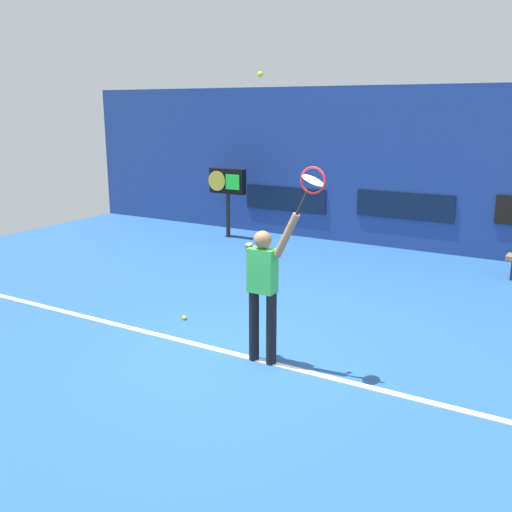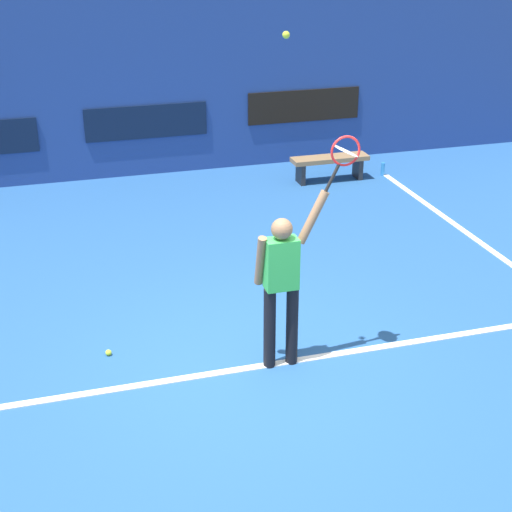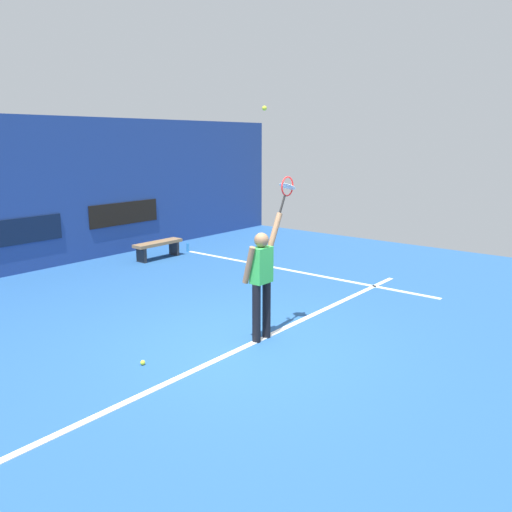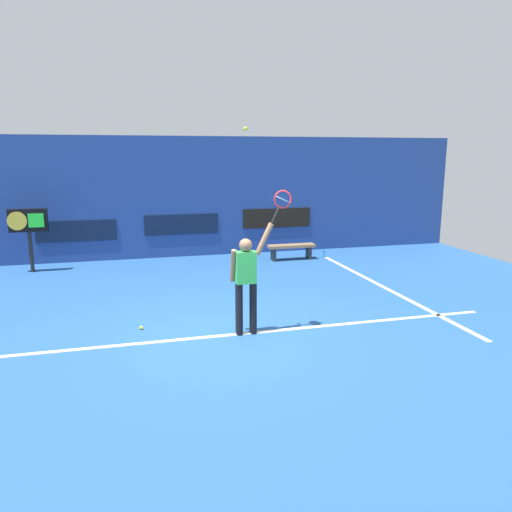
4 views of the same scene
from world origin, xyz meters
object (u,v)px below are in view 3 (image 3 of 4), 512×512
Objects in this scene: court_bench at (158,246)px; water_bottle at (188,248)px; tennis_racket at (287,188)px; tennis_ball at (264,108)px; tennis_player at (262,277)px; spare_ball at (143,363)px.

court_bench reaches higher than water_bottle.
tennis_racket is 9.08× the size of tennis_ball.
tennis_ball is at bearing -103.62° from tennis_player.
water_bottle is (3.80, 5.65, -3.35)m from tennis_ball.
tennis_racket is at bearing -110.66° from court_bench.
tennis_ball is at bearing -175.33° from tennis_racket.
tennis_racket is at bearing -119.45° from water_bottle.
tennis_racket is at bearing 4.67° from tennis_ball.
tennis_racket reaches higher than tennis_player.
tennis_racket reaches higher than water_bottle.
tennis_player is 6.27m from court_bench.
water_bottle is 7.41m from spare_ball.
water_bottle is 3.53× the size of spare_ball.
tennis_player is 1.43m from tennis_racket.
court_bench is (2.11, 5.60, -1.96)m from tennis_racket.
tennis_player is at bearing 179.61° from tennis_racket.
tennis_player is 2.47m from tennis_ball.
tennis_ball is 0.28× the size of water_bottle.
tennis_ball is at bearing -22.99° from spare_ball.
tennis_racket reaches higher than court_bench.
tennis_player reaches higher than water_bottle.
tennis_ball reaches higher than spare_ball.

